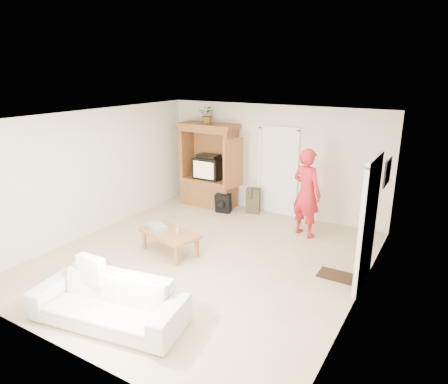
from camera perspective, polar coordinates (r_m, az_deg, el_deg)
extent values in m
plane|color=tan|center=(7.54, -2.85, -9.47)|extent=(6.00, 6.00, 0.00)
plane|color=white|center=(6.78, -3.17, 10.57)|extent=(6.00, 6.00, 0.00)
plane|color=silver|center=(9.61, 6.98, 4.56)|extent=(5.50, 0.00, 5.50)
plane|color=silver|center=(5.02, -22.56, -8.70)|extent=(5.50, 0.00, 5.50)
plane|color=silver|center=(8.83, -18.05, 2.71)|extent=(0.00, 6.00, 6.00)
plane|color=silver|center=(6.05, 19.29, -3.91)|extent=(0.00, 6.00, 6.00)
cube|color=brown|center=(10.29, -2.18, 0.04)|extent=(1.40, 0.60, 0.70)
cube|color=brown|center=(10.41, -5.26, 5.59)|extent=(0.10, 0.60, 1.20)
cube|color=brown|center=(9.72, 1.00, 4.83)|extent=(0.10, 0.60, 1.20)
cube|color=brown|center=(10.27, -1.42, 5.50)|extent=(1.40, 0.06, 1.20)
cube|color=brown|center=(9.94, -2.28, 8.90)|extent=(1.40, 0.60, 0.10)
cube|color=brown|center=(9.92, -2.29, 9.47)|extent=(1.52, 0.68, 0.10)
cube|color=brown|center=(9.16, 1.33, 4.06)|extent=(0.16, 0.67, 1.15)
cube|color=black|center=(10.15, -2.12, 3.46)|extent=(0.70, 0.52, 0.55)
cube|color=tan|center=(9.93, -2.97, 3.14)|extent=(0.58, 0.02, 0.42)
cube|color=black|center=(10.05, -2.24, 5.17)|extent=(0.55, 0.35, 0.08)
cube|color=#9C5D35|center=(10.03, -3.06, 0.18)|extent=(1.19, 0.03, 0.25)
cube|color=white|center=(9.59, 7.66, 2.78)|extent=(0.85, 0.05, 2.04)
cube|color=black|center=(6.71, 19.93, -4.48)|extent=(0.05, 0.90, 2.04)
cube|color=black|center=(7.77, 22.32, 2.65)|extent=(0.03, 0.60, 0.48)
cube|color=#382316|center=(7.20, 15.74, -11.42)|extent=(0.60, 0.40, 0.02)
imported|color=#4C7238|center=(9.87, -2.37, 10.96)|extent=(0.39, 0.34, 0.42)
imported|color=red|center=(8.40, 11.71, -0.12)|extent=(0.79, 0.65, 1.87)
imported|color=silver|center=(5.91, -16.20, -14.79)|extent=(2.27, 1.21, 0.63)
cube|color=#9C5D35|center=(7.66, -7.80, -5.87)|extent=(1.28, 0.89, 0.06)
cube|color=#9C5D35|center=(8.00, -11.34, -6.71)|extent=(0.08, 0.08, 0.37)
cube|color=#9C5D35|center=(8.25, -8.56, -5.80)|extent=(0.08, 0.08, 0.37)
cube|color=#9C5D35|center=(7.25, -6.79, -9.09)|extent=(0.08, 0.08, 0.37)
cube|color=#9C5D35|center=(7.53, -3.89, -7.97)|extent=(0.08, 0.08, 0.37)
cube|color=#EA4E6B|center=(7.81, -9.52, -4.93)|extent=(0.46, 0.42, 0.08)
cylinder|color=tan|center=(7.58, -6.63, -5.42)|extent=(0.08, 0.08, 0.10)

